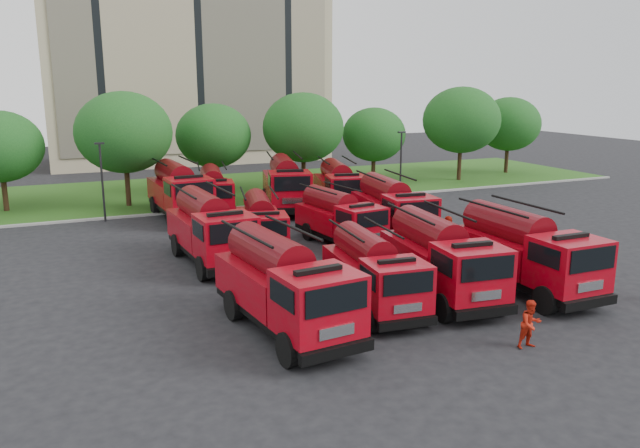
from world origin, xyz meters
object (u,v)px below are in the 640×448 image
at_px(fire_truck_0, 284,285).
at_px(firefighter_0, 554,297).
at_px(firefighter_5, 447,245).
at_px(fire_truck_7, 392,208).
at_px(firefighter_4, 363,294).
at_px(fire_truck_9, 213,192).
at_px(fire_truck_1, 373,272).
at_px(firefighter_3, 552,300).
at_px(firefighter_1, 529,347).
at_px(fire_truck_4, 210,229).
at_px(fire_truck_3, 524,251).
at_px(fire_truck_2, 440,258).
at_px(fire_truck_5, 261,225).
at_px(fire_truck_8, 179,191).
at_px(fire_truck_6, 339,218).
at_px(fire_truck_11, 339,187).
at_px(fire_truck_10, 286,184).

bearing_deg(fire_truck_0, firefighter_0, -11.69).
bearing_deg(firefighter_5, fire_truck_7, -35.96).
bearing_deg(firefighter_4, fire_truck_9, -48.49).
bearing_deg(fire_truck_1, firefighter_3, -11.56).
distance_m(fire_truck_9, firefighter_1, 25.95).
bearing_deg(fire_truck_7, fire_truck_4, -168.17).
distance_m(firefighter_0, firefighter_1, 5.82).
relative_size(fire_truck_1, fire_truck_3, 0.88).
relative_size(fire_truck_7, firefighter_4, 4.12).
distance_m(fire_truck_2, firefighter_1, 5.85).
relative_size(fire_truck_5, fire_truck_8, 0.86).
relative_size(fire_truck_0, firefighter_1, 4.57).
distance_m(fire_truck_6, firefighter_1, 15.21).
distance_m(fire_truck_2, fire_truck_7, 10.34).
height_order(fire_truck_6, fire_truck_7, fire_truck_7).
xyz_separation_m(fire_truck_0, fire_truck_8, (0.32, 20.79, 0.08)).
height_order(fire_truck_5, fire_truck_9, fire_truck_9).
bearing_deg(fire_truck_1, firefighter_4, 81.03).
bearing_deg(firefighter_5, firefighter_3, 100.93).
bearing_deg(fire_truck_3, fire_truck_1, 174.82).
bearing_deg(fire_truck_1, fire_truck_8, 106.21).
bearing_deg(fire_truck_0, fire_truck_4, 85.90).
distance_m(fire_truck_6, fire_truck_11, 9.23).
bearing_deg(fire_truck_7, fire_truck_2, -101.80).
relative_size(fire_truck_9, firefighter_5, 4.40).
height_order(fire_truck_7, fire_truck_11, fire_truck_7).
height_order(fire_truck_0, fire_truck_3, same).
height_order(fire_truck_6, firefighter_4, fire_truck_6).
distance_m(fire_truck_5, fire_truck_7, 8.03).
xyz_separation_m(fire_truck_1, firefighter_3, (7.25, -2.24, -1.49)).
bearing_deg(fire_truck_10, fire_truck_6, -79.47).
bearing_deg(firefighter_3, fire_truck_3, -101.99).
bearing_deg(fire_truck_8, fire_truck_11, -13.85).
height_order(fire_truck_3, fire_truck_5, fire_truck_3).
height_order(fire_truck_1, fire_truck_3, fire_truck_3).
bearing_deg(fire_truck_2, fire_truck_11, 84.36).
bearing_deg(firefighter_0, fire_truck_1, 133.80).
relative_size(firefighter_0, firefighter_5, 1.12).
xyz_separation_m(fire_truck_0, fire_truck_6, (7.09, 10.38, -0.24)).
distance_m(fire_truck_1, firefighter_0, 8.02).
distance_m(fire_truck_1, fire_truck_2, 3.19).
height_order(fire_truck_5, fire_truck_7, fire_truck_7).
relative_size(fire_truck_0, fire_truck_3, 1.03).
distance_m(fire_truck_11, firefighter_0, 19.97).
bearing_deg(firefighter_3, fire_truck_8, -84.08).
bearing_deg(fire_truck_11, fire_truck_1, -97.53).
bearing_deg(firefighter_5, fire_truck_2, 71.39).
distance_m(fire_truck_3, firefighter_4, 7.18).
height_order(fire_truck_6, fire_truck_10, fire_truck_10).
height_order(fire_truck_3, firefighter_3, fire_truck_3).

